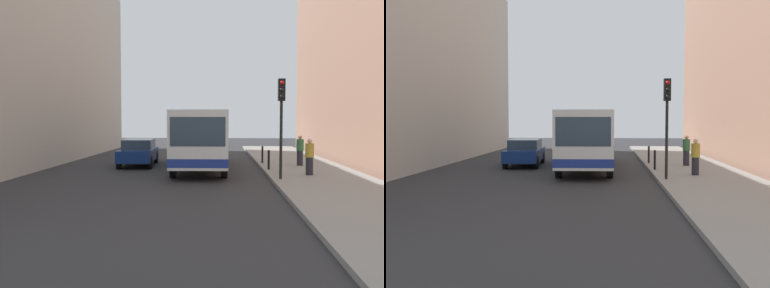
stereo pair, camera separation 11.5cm
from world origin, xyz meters
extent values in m
plane|color=#2D2D30|center=(0.00, 0.00, 0.00)|extent=(80.00, 80.00, 0.00)
cube|color=gray|center=(5.40, 0.00, 0.07)|extent=(4.40, 40.00, 0.15)
cube|color=white|center=(0.03, 3.41, 1.75)|extent=(2.73, 11.05, 2.50)
cube|color=navy|center=(0.03, 3.41, 0.80)|extent=(2.75, 11.07, 0.36)
cube|color=#2D3D4C|center=(0.15, -2.07, 2.10)|extent=(2.26, 0.11, 1.20)
cube|color=#2D3D4C|center=(0.02, 3.91, 2.10)|extent=(2.72, 9.45, 1.00)
cylinder|color=black|center=(1.24, -0.47, 0.50)|extent=(0.30, 1.01, 1.00)
cylinder|color=black|center=(-1.02, -0.52, 0.50)|extent=(0.30, 1.01, 1.00)
cylinder|color=black|center=(1.08, 7.33, 0.50)|extent=(0.30, 1.01, 1.00)
cylinder|color=black|center=(-1.18, 7.28, 0.50)|extent=(0.30, 1.01, 1.00)
cube|color=navy|center=(-3.48, 4.32, 0.64)|extent=(1.98, 4.47, 0.64)
cube|color=#2D3D4C|center=(-3.48, 4.47, 1.22)|extent=(1.70, 2.53, 0.52)
cylinder|color=black|center=(-2.59, 2.86, 0.32)|extent=(0.25, 0.65, 0.64)
cylinder|color=black|center=(-4.23, 2.79, 0.32)|extent=(0.25, 0.65, 0.64)
cylinder|color=black|center=(-2.72, 5.85, 0.32)|extent=(0.25, 0.65, 0.64)
cylinder|color=black|center=(-4.36, 5.79, 0.32)|extent=(0.25, 0.65, 0.64)
cylinder|color=black|center=(3.55, -1.72, 1.75)|extent=(0.12, 0.12, 3.20)
cube|color=black|center=(3.55, -1.72, 3.80)|extent=(0.28, 0.24, 0.90)
sphere|color=red|center=(3.55, -1.85, 4.08)|extent=(0.16, 0.16, 0.16)
sphere|color=black|center=(3.55, -1.85, 3.80)|extent=(0.16, 0.16, 0.16)
sphere|color=black|center=(3.55, -1.85, 3.52)|extent=(0.16, 0.16, 0.16)
cylinder|color=black|center=(3.45, 1.64, 0.62)|extent=(0.11, 0.11, 0.95)
cylinder|color=black|center=(3.45, 4.68, 0.62)|extent=(0.11, 0.11, 0.95)
cylinder|color=#26262D|center=(5.01, -0.31, 0.54)|extent=(0.32, 0.32, 0.78)
cylinder|color=gold|center=(5.01, -0.31, 1.24)|extent=(0.38, 0.38, 0.60)
sphere|color=beige|center=(5.01, -0.31, 1.65)|extent=(0.22, 0.22, 0.22)
cylinder|color=#26262D|center=(5.31, 3.56, 0.54)|extent=(0.32, 0.32, 0.79)
cylinder|color=#336B3F|center=(5.31, 3.56, 1.24)|extent=(0.38, 0.38, 0.61)
sphere|color=tan|center=(5.31, 3.56, 1.66)|extent=(0.22, 0.22, 0.22)
camera|label=1|loc=(1.00, -19.50, 2.61)|focal=40.31mm
camera|label=2|loc=(1.11, -19.49, 2.61)|focal=40.31mm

